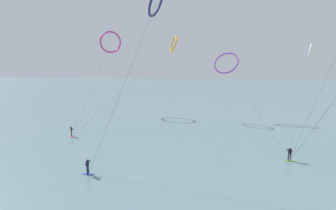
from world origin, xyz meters
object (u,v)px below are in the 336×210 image
Objects in this scene: surfer_coral at (71,132)px; kite_magenta at (110,42)px; kite_navy at (156,2)px; kite_violet at (226,63)px; surfer_cobalt at (88,167)px; kite_ivory at (310,53)px; surfer_lime at (290,155)px; kite_amber at (173,44)px.

kite_magenta is at bearing 156.07° from surfer_coral.
kite_navy is 28.16m from kite_violet.
surfer_cobalt is 19.05m from kite_navy.
kite_ivory is at bearing 153.29° from kite_magenta.
surfer_coral is at bearing 32.84° from surfer_cobalt.
kite_magenta is 0.47× the size of kite_ivory.
surfer_cobalt is 36.88m from kite_violet.
kite_ivory is 22.90m from kite_violet.
surfer_lime is 23.04m from kite_navy.
kite_amber reaches higher than surfer_cobalt.
kite_amber is at bearing -172.65° from kite_navy.
kite_navy is (17.98, -30.08, 1.24)m from kite_magenta.
kite_navy is 0.72× the size of kite_violet.
kite_violet is (9.37, 25.79, -6.34)m from kite_navy.
surfer_coral is 23.54m from kite_navy.
surfer_cobalt is 0.09× the size of kite_navy.
surfer_coral is 0.03× the size of kite_ivory.
kite_magenta reaches higher than surfer_cobalt.
surfer_cobalt is at bearing -41.46° from kite_navy.
kite_amber reaches higher than surfer_lime.
surfer_lime is 0.09× the size of kite_navy.
surfer_lime is 27.46m from kite_violet.
surfer_cobalt is at bearing -5.30° from surfer_lime.
kite_navy is at bearing -17.91° from kite_ivory.
surfer_lime is 22.50m from surfer_cobalt.
surfer_lime is at bearing -0.76° from kite_ivory.
kite_amber is 27.03m from kite_navy.
surfer_cobalt is 36.26m from kite_amber.
kite_violet is (15.26, 31.80, 10.75)m from surfer_cobalt.
kite_amber reaches higher than kite_violet.
surfer_coral is 0.07× the size of kite_magenta.
kite_violet is at bearing -100.33° from surfer_lime.
kite_ivory is at bearing -135.77° from surfer_lime.
surfer_lime is 0.03× the size of kite_ivory.
kite_magenta is at bearing -166.64° from kite_violet.
surfer_cobalt is 0.07× the size of kite_magenta.
kite_violet reaches higher than surfer_lime.
surfer_lime is at bearing 97.59° from kite_navy.
kite_magenta is at bearing -124.93° from kite_amber.
kite_amber is 0.41× the size of kite_ivory.
kite_amber reaches higher than surfer_coral.
surfer_cobalt is at bearing 5.79° from surfer_coral.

